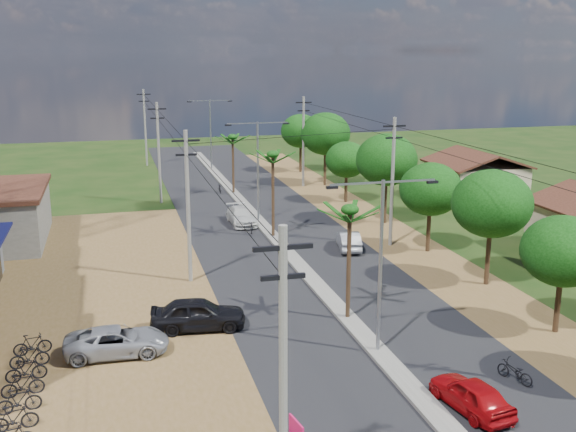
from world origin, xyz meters
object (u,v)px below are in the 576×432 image
object	(u,v)px
car_parked_dark	(198,315)
parked_scooter_row	(21,393)
car_red_near	(471,395)
roadside_sign	(296,432)
car_parked_silver	(117,342)
car_white_far	(241,216)
moto_rider_east	(515,372)
car_silver_mid	(349,241)

from	to	relation	value
car_parked_dark	parked_scooter_row	bearing A→B (deg)	132.65
car_red_near	roadside_sign	bearing A→B (deg)	-6.40
car_red_near	parked_scooter_row	xyz separation A→B (m)	(-16.59, 4.90, -0.15)
car_parked_silver	parked_scooter_row	world-z (taller)	car_parked_silver
car_red_near	parked_scooter_row	size ratio (longest dim) A/B	0.38
car_white_far	roadside_sign	size ratio (longest dim) A/B	4.24
car_white_far	roadside_sign	distance (m)	30.77
moto_rider_east	roadside_sign	size ratio (longest dim) A/B	1.59
car_white_far	car_parked_silver	world-z (taller)	car_white_far
car_silver_mid	car_parked_silver	distance (m)	20.37
moto_rider_east	parked_scooter_row	distance (m)	19.78
car_white_far	car_parked_dark	xyz separation A→B (m)	(-6.00, -19.75, 0.13)
parked_scooter_row	car_white_far	bearing A→B (deg)	61.67
car_parked_silver	roadside_sign	distance (m)	10.63
car_parked_silver	car_parked_dark	size ratio (longest dim) A/B	1.00
car_parked_silver	car_parked_dark	world-z (taller)	car_parked_dark
car_silver_mid	car_parked_dark	world-z (taller)	car_parked_dark
car_parked_dark	moto_rider_east	world-z (taller)	car_parked_dark
car_silver_mid	car_parked_silver	world-z (taller)	car_parked_silver
car_white_far	car_red_near	bearing A→B (deg)	-85.45
car_silver_mid	roadside_sign	bearing A→B (deg)	77.82
car_white_far	car_parked_silver	bearing A→B (deg)	-115.69
car_red_near	car_silver_mid	bearing A→B (deg)	-107.22
car_white_far	car_parked_silver	xyz separation A→B (m)	(-9.90, -21.68, -0.01)
car_red_near	parked_scooter_row	bearing A→B (deg)	-26.19
car_parked_dark	moto_rider_east	xyz separation A→B (m)	(11.92, -8.78, -0.35)
roadside_sign	parked_scooter_row	xyz separation A→B (m)	(-9.59, 5.31, 0.06)
car_parked_dark	car_white_far	bearing A→B (deg)	-9.97
car_silver_mid	parked_scooter_row	xyz separation A→B (m)	(-19.40, -16.48, -0.14)
car_white_far	roadside_sign	world-z (taller)	car_white_far
car_parked_silver	moto_rider_east	bearing A→B (deg)	-111.38
car_parked_silver	moto_rider_east	world-z (taller)	car_parked_silver
car_silver_mid	car_white_far	xyz separation A→B (m)	(-5.81, 8.72, 0.02)
car_red_near	car_silver_mid	size ratio (longest dim) A/B	0.98
car_silver_mid	parked_scooter_row	world-z (taller)	car_silver_mid
car_silver_mid	moto_rider_east	xyz separation A→B (m)	(0.10, -19.80, -0.19)
car_silver_mid	roadside_sign	world-z (taller)	car_silver_mid
car_parked_dark	car_silver_mid	bearing A→B (deg)	-40.05
moto_rider_east	roadside_sign	distance (m)	10.11
car_silver_mid	car_parked_silver	size ratio (longest dim) A/B	0.84
car_red_near	car_parked_dark	world-z (taller)	car_parked_dark
car_parked_silver	roadside_sign	xyz separation A→B (m)	(5.90, -8.83, -0.20)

